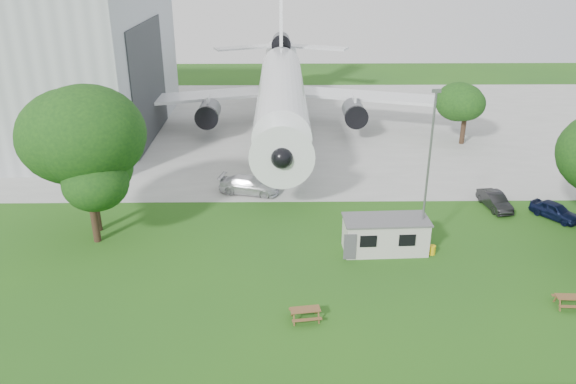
{
  "coord_description": "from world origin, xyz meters",
  "views": [
    {
      "loc": [
        -2.04,
        -30.16,
        20.61
      ],
      "look_at": [
        -1.57,
        8.0,
        4.0
      ],
      "focal_mm": 35.0,
      "sensor_mm": 36.0,
      "label": 1
    }
  ],
  "objects_px": {
    "picnic_west": "(305,319)",
    "picnic_east": "(569,307)",
    "airliner": "(281,89)",
    "site_cabin": "(385,235)"
  },
  "relations": [
    {
      "from": "airliner",
      "to": "picnic_west",
      "type": "distance_m",
      "value": 38.4
    },
    {
      "from": "picnic_east",
      "to": "picnic_west",
      "type": "bearing_deg",
      "value": -172.86
    },
    {
      "from": "site_cabin",
      "to": "picnic_east",
      "type": "height_order",
      "value": "site_cabin"
    },
    {
      "from": "airliner",
      "to": "site_cabin",
      "type": "bearing_deg",
      "value": -75.68
    },
    {
      "from": "airliner",
      "to": "picnic_east",
      "type": "bearing_deg",
      "value": -64.08
    },
    {
      "from": "airliner",
      "to": "picnic_east",
      "type": "height_order",
      "value": "airliner"
    },
    {
      "from": "picnic_west",
      "to": "picnic_east",
      "type": "distance_m",
      "value": 16.62
    },
    {
      "from": "site_cabin",
      "to": "picnic_east",
      "type": "bearing_deg",
      "value": -35.01
    },
    {
      "from": "airliner",
      "to": "picnic_east",
      "type": "xyz_separation_m",
      "value": [
        17.93,
        -36.9,
        -5.27
      ]
    },
    {
      "from": "picnic_west",
      "to": "picnic_east",
      "type": "xyz_separation_m",
      "value": [
        16.59,
        1.11,
        0.0
      ]
    }
  ]
}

